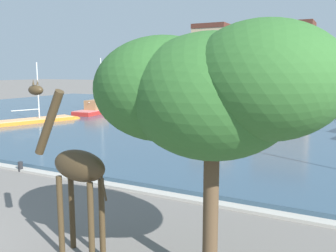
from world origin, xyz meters
TOP-DOWN VIEW (x-y plane):
  - harbor_water at (0.00, 30.91)m, footprint 82.90×45.19m
  - quay_edge_coping at (0.00, 8.06)m, footprint 82.90×0.50m
  - giraffe_statue at (4.43, 2.70)m, footprint 2.81×0.77m
  - sailboat_teal at (-15.20, 45.98)m, footprint 2.66×7.37m
  - sailboat_red at (-14.97, 28.88)m, footprint 2.76×8.63m
  - sailboat_orange at (-15.25, 20.07)m, footprint 4.50×8.54m
  - shade_tree at (8.16, 3.09)m, footprint 5.85×3.85m
  - mooring_bollard at (-3.97, 7.91)m, footprint 0.24×0.24m
  - townhouse_corner_house at (-11.77, 57.26)m, footprint 5.87×7.77m
  - townhouse_narrow_midrow at (0.55, 55.82)m, footprint 8.30×5.19m

SIDE VIEW (x-z plane):
  - quay_edge_coping at x=0.00m, z-range 0.00..0.12m
  - harbor_water at x=0.00m, z-range 0.00..0.31m
  - mooring_bollard at x=-3.97m, z-range 0.00..0.50m
  - sailboat_orange at x=-15.25m, z-range -2.57..3.28m
  - sailboat_teal at x=-15.20m, z-range -3.18..3.94m
  - sailboat_red at x=-14.97m, z-range -2.67..3.84m
  - giraffe_statue at x=4.43m, z-range 0.05..4.95m
  - shade_tree at x=8.16m, z-range 1.60..7.79m
  - townhouse_narrow_midrow at x=0.55m, z-range 0.02..12.52m
  - townhouse_corner_house at x=-11.77m, z-range 0.02..12.91m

